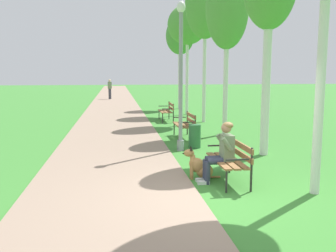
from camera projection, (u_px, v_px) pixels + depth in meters
name	position (u px, v px, depth m)	size (l,w,h in m)	color
ground_plane	(217.00, 199.00, 6.79)	(120.00, 120.00, 0.00)	#3D8433
paved_path	(114.00, 100.00, 30.07)	(3.23, 60.00, 0.04)	gray
park_bench_near	(231.00, 157.00, 7.78)	(0.55, 1.50, 0.85)	olive
park_bench_mid	(186.00, 123.00, 12.98)	(0.55, 1.50, 0.85)	olive
park_bench_far	(167.00, 110.00, 17.44)	(0.55, 1.50, 0.85)	olive
person_seated_on_near_bench	(222.00, 150.00, 7.72)	(0.74, 0.49, 1.25)	#33384C
dog_shepherd	(200.00, 167.00, 8.05)	(0.83, 0.30, 0.71)	#B27F47
lamp_post_near	(181.00, 75.00, 10.64)	(0.24, 0.24, 4.17)	gray
birch_tree_third	(227.00, 8.00, 13.19)	(1.51, 1.47, 5.92)	silver
birch_tree_fourth	(205.00, 3.00, 16.44)	(1.76, 1.54, 6.78)	silver
birch_tree_fifth	(187.00, 25.00, 19.51)	(2.05, 1.90, 5.66)	silver
birch_tree_sixth	(180.00, 37.00, 22.76)	(1.70, 1.53, 5.49)	silver
litter_bin	(195.00, 136.00, 11.30)	(0.36, 0.36, 0.70)	#2D6638
pedestrian_distant	(110.00, 89.00, 30.82)	(0.32, 0.22, 1.65)	#383842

